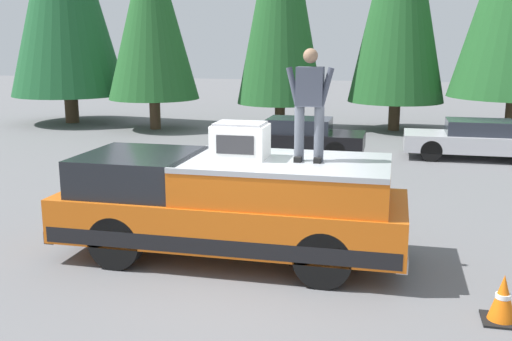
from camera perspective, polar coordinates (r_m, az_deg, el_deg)
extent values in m
plane|color=slate|center=(9.35, -0.77, -9.31)|extent=(90.00, 90.00, 0.00)
cube|color=orange|center=(9.59, -2.44, -4.33)|extent=(2.00, 5.50, 0.70)
cube|color=black|center=(9.64, -2.43, -5.43)|extent=(2.01, 5.39, 0.24)
cube|color=black|center=(9.93, -10.91, -0.09)|extent=(1.84, 1.87, 0.60)
cube|color=orange|center=(9.24, 2.80, -1.06)|extent=(1.92, 3.19, 0.52)
cube|color=#A8AAAF|center=(9.17, 2.82, 0.76)|extent=(1.94, 3.19, 0.08)
cube|color=#232326|center=(10.68, -16.51, -4.60)|extent=(1.96, 0.16, 0.20)
cube|color=#B2B5BA|center=(9.34, 13.80, -6.88)|extent=(1.96, 0.16, 0.20)
cylinder|color=black|center=(9.47, -13.23, -6.65)|extent=(0.30, 0.84, 0.84)
cylinder|color=black|center=(10.94, -9.30, -3.90)|extent=(0.30, 0.84, 0.84)
cylinder|color=black|center=(8.59, 6.43, -8.38)|extent=(0.30, 0.84, 0.84)
cylinder|color=black|center=(10.19, 7.59, -5.06)|extent=(0.30, 0.84, 0.84)
cube|color=white|center=(9.29, -1.51, 2.80)|extent=(0.64, 0.84, 0.52)
cube|color=#2D2D30|center=(8.98, -2.03, 2.47)|extent=(0.01, 0.59, 0.29)
cube|color=#99999E|center=(9.25, -1.52, 4.51)|extent=(0.58, 0.76, 0.04)
cylinder|color=#4C515B|center=(9.01, 6.05, 3.47)|extent=(0.15, 0.15, 0.84)
cube|color=black|center=(9.04, 5.96, 1.06)|extent=(0.26, 0.11, 0.08)
cylinder|color=#4C515B|center=(9.05, 4.16, 3.55)|extent=(0.15, 0.15, 0.84)
cube|color=black|center=(9.08, 4.08, 1.14)|extent=(0.26, 0.11, 0.08)
cube|color=#474C5B|center=(8.95, 5.19, 8.01)|extent=(0.24, 0.40, 0.58)
sphere|color=#A37A5B|center=(8.93, 5.25, 10.89)|extent=(0.22, 0.22, 0.22)
cylinder|color=#474C5B|center=(8.89, 6.74, 7.95)|extent=(0.09, 0.23, 0.58)
cylinder|color=#474C5B|center=(8.96, 3.60, 8.04)|extent=(0.09, 0.23, 0.58)
cube|color=silver|center=(18.85, 20.23, 2.54)|extent=(1.64, 4.10, 0.50)
cube|color=#282D38|center=(18.80, 20.63, 3.90)|extent=(1.31, 1.89, 0.42)
cylinder|color=black|center=(18.06, 16.45, 1.82)|extent=(0.20, 0.62, 0.62)
cylinder|color=black|center=(19.48, 16.23, 2.56)|extent=(0.20, 0.62, 0.62)
cube|color=black|center=(18.18, 3.86, 2.94)|extent=(1.64, 4.10, 0.50)
cube|color=#282D38|center=(18.10, 4.19, 4.36)|extent=(1.31, 1.89, 0.42)
cylinder|color=black|center=(17.77, -0.58, 2.16)|extent=(0.20, 0.62, 0.62)
cylinder|color=black|center=(19.15, 0.45, 2.90)|extent=(0.20, 0.62, 0.62)
cylinder|color=black|center=(17.35, 7.60, 1.80)|extent=(0.20, 0.62, 0.62)
cylinder|color=black|center=(18.76, 8.05, 2.58)|extent=(0.20, 0.62, 0.62)
cube|color=black|center=(8.29, 22.41, -13.12)|extent=(0.47, 0.47, 0.03)
cone|color=orange|center=(8.17, 22.58, -11.24)|extent=(0.36, 0.36, 0.62)
cylinder|color=white|center=(8.16, 22.59, -11.04)|extent=(0.19, 0.19, 0.06)
cylinder|color=#4C3826|center=(24.04, 13.09, 5.12)|extent=(0.44, 0.44, 1.13)
cylinder|color=#4C3826|center=(23.86, 2.30, 5.25)|extent=(0.41, 0.41, 1.02)
cylinder|color=#4C3826|center=(24.08, -9.65, 5.38)|extent=(0.43, 0.43, 1.21)
cone|color=#235B28|center=(23.94, -10.00, 14.78)|extent=(3.54, 3.54, 6.68)
cylinder|color=#4C3826|center=(26.85, -17.24, 5.68)|extent=(0.57, 0.57, 1.19)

